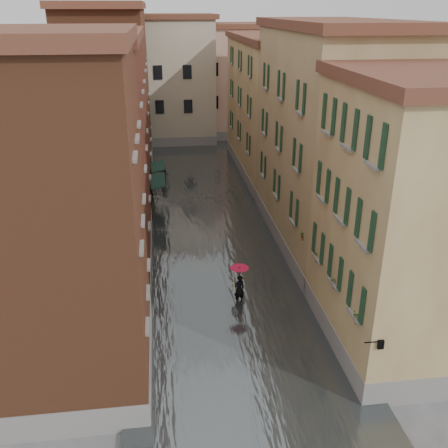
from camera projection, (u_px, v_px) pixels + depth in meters
ground at (235, 326)px, 24.05m from camera, size 120.00×120.00×0.00m
floodwater at (208, 219)px, 35.83m from camera, size 10.00×60.00×0.20m
building_left_near at (61, 227)px, 18.81m from camera, size 6.00×8.00×13.00m
building_left_mid at (94, 155)px, 28.91m from camera, size 6.00×14.00×12.50m
building_left_far at (112, 99)px, 42.25m from camera, size 6.00×16.00×14.00m
building_right_near at (409, 226)px, 20.76m from camera, size 6.00×8.00×11.50m
building_right_mid at (327, 143)px, 30.47m from camera, size 6.00×14.00×13.00m
building_right_far at (273, 109)px, 44.41m from camera, size 6.00×16.00×11.50m
building_end_cream at (158, 82)px, 55.66m from camera, size 12.00×9.00×13.00m
building_end_pink at (235, 82)px, 58.74m from camera, size 10.00×9.00×12.00m
awning_near at (157, 182)px, 36.15m from camera, size 1.09×3.30×2.80m
awning_far at (157, 167)px, 39.47m from camera, size 1.09×2.94×2.80m
wall_lantern at (380, 344)px, 17.90m from camera, size 0.71×0.22×0.35m
window_planters at (328, 263)px, 22.47m from camera, size 0.59×8.39×0.84m
pedestrian_main at (239, 281)px, 25.40m from camera, size 0.98×0.98×2.06m
pedestrian_far at (164, 175)px, 42.92m from camera, size 0.84×0.67×1.64m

